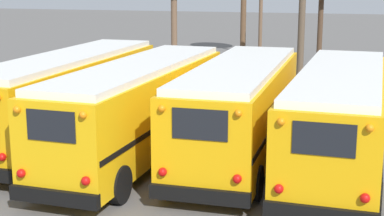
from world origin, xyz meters
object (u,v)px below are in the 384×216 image
object	(u,v)px
school_bus_0	(69,94)
school_bus_3	(339,115)
utility_pole	(302,16)
school_bus_2	(240,107)
school_bus_1	(140,106)

from	to	relation	value
school_bus_0	school_bus_3	size ratio (longest dim) A/B	1.03
utility_pole	school_bus_2	bearing A→B (deg)	-93.03
school_bus_3	utility_pole	size ratio (longest dim) A/B	1.44
school_bus_0	school_bus_3	bearing A→B (deg)	-3.92
school_bus_2	utility_pole	xyz separation A→B (m)	(0.70, 13.20, 2.07)
school_bus_3	school_bus_1	bearing A→B (deg)	-174.85
school_bus_0	school_bus_3	xyz separation A→B (m)	(9.15, -0.63, -0.04)
school_bus_1	utility_pole	world-z (taller)	utility_pole
school_bus_2	utility_pole	world-z (taller)	utility_pole
school_bus_2	school_bus_3	bearing A→B (deg)	-4.73
school_bus_0	utility_pole	bearing A→B (deg)	62.06
school_bus_1	school_bus_2	size ratio (longest dim) A/B	1.06
school_bus_2	utility_pole	bearing A→B (deg)	86.97
school_bus_1	school_bus_3	bearing A→B (deg)	5.15
school_bus_0	school_bus_3	world-z (taller)	school_bus_0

